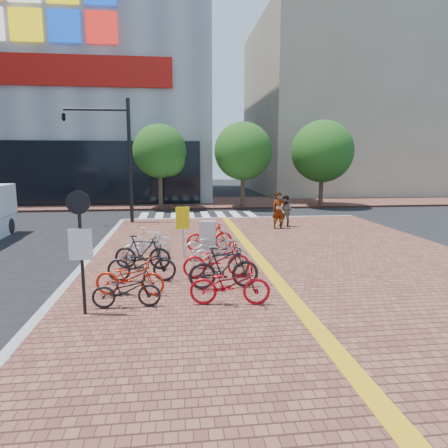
{
  "coord_description": "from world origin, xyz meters",
  "views": [
    {
      "loc": [
        -0.85,
        -11.61,
        3.64
      ],
      "look_at": [
        0.84,
        2.62,
        1.3
      ],
      "focal_mm": 32.0,
      "sensor_mm": 36.0,
      "label": 1
    }
  ],
  "objects": [
    {
      "name": "ground",
      "position": [
        0.0,
        0.0,
        0.0
      ],
      "size": [
        120.0,
        120.0,
        0.0
      ],
      "primitive_type": "plane",
      "color": "black",
      "rests_on": "ground"
    },
    {
      "name": "sidewalk",
      "position": [
        3.0,
        -5.0,
        0.07
      ],
      "size": [
        14.0,
        34.0,
        0.15
      ],
      "primitive_type": "cube",
      "color": "brown",
      "rests_on": "ground"
    },
    {
      "name": "tactile_strip",
      "position": [
        2.0,
        -5.0,
        0.16
      ],
      "size": [
        0.4,
        34.0,
        0.01
      ],
      "primitive_type": "cube",
      "color": "gold",
      "rests_on": "sidewalk"
    },
    {
      "name": "kerb_north",
      "position": [
        3.0,
        12.0,
        0.08
      ],
      "size": [
        14.0,
        0.25,
        0.15
      ],
      "primitive_type": "cube",
      "color": "gray",
      "rests_on": "ground"
    },
    {
      "name": "far_sidewalk",
      "position": [
        0.0,
        21.0,
        0.07
      ],
      "size": [
        70.0,
        8.0,
        0.15
      ],
      "primitive_type": "cube",
      "color": "brown",
      "rests_on": "ground"
    },
    {
      "name": "department_store",
      "position": [
        -15.99,
        31.95,
        13.98
      ],
      "size": [
        36.0,
        24.27,
        28.0
      ],
      "color": "gray",
      "rests_on": "ground"
    },
    {
      "name": "building_beige",
      "position": [
        18.0,
        32.0,
        9.0
      ],
      "size": [
        20.0,
        18.0,
        18.0
      ],
      "primitive_type": "cube",
      "color": "gray",
      "rests_on": "ground"
    },
    {
      "name": "crosswalk",
      "position": [
        0.5,
        14.0,
        0.01
      ],
      "size": [
        7.5,
        4.0,
        0.01
      ],
      "color": "silver",
      "rests_on": "ground"
    },
    {
      "name": "street_trees",
      "position": [
        5.04,
        17.45,
        4.1
      ],
      "size": [
        16.2,
        4.6,
        6.35
      ],
      "color": "#38281E",
      "rests_on": "far_sidewalk"
    },
    {
      "name": "bike_0",
      "position": [
        -2.07,
        -2.33,
        0.57
      ],
      "size": [
        1.62,
        0.58,
        0.85
      ],
      "primitive_type": "imported",
      "rotation": [
        0.0,
        0.0,
        1.58
      ],
      "color": "black",
      "rests_on": "sidewalk"
    },
    {
      "name": "bike_1",
      "position": [
        -2.09,
        -1.45,
        0.62
      ],
      "size": [
        1.88,
        0.93,
        0.95
      ],
      "primitive_type": "imported",
      "rotation": [
        0.0,
        0.0,
        1.4
      ],
      "color": "red",
      "rests_on": "sidewalk"
    },
    {
      "name": "bike_2",
      "position": [
        -1.89,
        -0.29,
        0.67
      ],
      "size": [
        2.02,
        0.85,
        1.04
      ],
      "primitive_type": "imported",
      "rotation": [
        0.0,
        0.0,
        1.49
      ],
      "color": "black",
      "rests_on": "sidewalk"
    },
    {
      "name": "bike_3",
      "position": [
        -1.97,
        1.03,
        0.7
      ],
      "size": [
        1.89,
        0.86,
        1.1
      ],
      "primitive_type": "imported",
      "rotation": [
        0.0,
        0.0,
        1.38
      ],
      "color": "black",
      "rests_on": "sidewalk"
    },
    {
      "name": "bike_4",
      "position": [
        -1.93,
        2.26,
        0.59
      ],
      "size": [
        1.77,
        0.92,
        0.89
      ],
      "primitive_type": "imported",
      "rotation": [
        0.0,
        0.0,
        1.78
      ],
      "color": "silver",
      "rests_on": "sidewalk"
    },
    {
      "name": "bike_5",
      "position": [
        -1.87,
        3.29,
        0.63
      ],
      "size": [
        1.67,
        0.73,
        0.97
      ],
      "primitive_type": "imported",
      "rotation": [
        0.0,
        0.0,
        1.4
      ],
      "color": "white",
      "rests_on": "sidewalk"
    },
    {
      "name": "bike_6",
      "position": [
        0.38,
        -2.44,
        0.66
      ],
      "size": [
        2.01,
        0.9,
        1.02
      ],
      "primitive_type": "imported",
      "rotation": [
        0.0,
        0.0,
        1.45
      ],
      "color": "#A60B16",
      "rests_on": "sidewalk"
    },
    {
      "name": "bike_7",
      "position": [
        0.39,
        -1.2,
        0.73
      ],
      "size": [
        1.96,
        0.65,
        1.16
      ],
      "primitive_type": "imported",
      "rotation": [
        0.0,
        0.0,
        1.63
      ],
      "color": "black",
      "rests_on": "sidewalk"
    },
    {
      "name": "bike_8",
      "position": [
        0.29,
        -0.15,
        0.68
      ],
      "size": [
        2.03,
        0.79,
        1.05
      ],
      "primitive_type": "imported",
      "rotation": [
        0.0,
        0.0,
        1.62
      ],
      "color": "red",
      "rests_on": "sidewalk"
    },
    {
      "name": "bike_9",
      "position": [
        0.52,
        0.92,
        0.64
      ],
      "size": [
        1.92,
        0.89,
        0.97
      ],
      "primitive_type": "imported",
      "rotation": [
        0.0,
        0.0,
        1.7
      ],
      "color": "silver",
      "rests_on": "sidewalk"
    },
    {
      "name": "bike_10",
      "position": [
        0.31,
        2.03,
        0.67
      ],
      "size": [
        2.08,
        1.05,
        1.04
      ],
      "primitive_type": "imported",
      "rotation": [
        0.0,
        0.0,
        1.76
      ],
      "color": "#BABABF",
      "rests_on": "sidewalk"
    },
    {
      "name": "bike_11",
      "position": [
        0.38,
        3.37,
        0.69
      ],
      "size": [
        1.86,
        0.79,
        1.08
      ],
      "primitive_type": "imported",
      "rotation": [
        0.0,
        0.0,
        1.73
      ],
      "color": "#BA0D0D",
      "rests_on": "sidewalk"
    },
    {
      "name": "pedestrian_a",
      "position": [
        4.24,
        7.88,
        1.07
      ],
      "size": [
        0.7,
        0.48,
        1.83
      ],
      "primitive_type": "imported",
      "rotation": [
        0.0,
        0.0,
        0.06
      ],
      "color": "gray",
      "rests_on": "sidewalk"
    },
    {
      "name": "pedestrian_b",
      "position": [
        4.79,
        8.39,
        0.96
      ],
      "size": [
        0.97,
        0.89,
        1.62
      ],
      "primitive_type": "imported",
      "rotation": [
        0.0,
        0.0,
        -0.44
      ],
      "color": "#53596A",
      "rests_on": "sidewalk"
    },
    {
      "name": "utility_box",
      "position": [
        0.26,
        2.89,
        0.76
      ],
      "size": [
        0.64,
        0.53,
        1.23
      ],
      "primitive_type": "cube",
      "rotation": [
        0.0,
        0.0,
        -0.23
      ],
      "color": "silver",
      "rests_on": "sidewalk"
    },
    {
      "name": "yellow_sign",
      "position": [
        -0.64,
        2.39,
        1.42
      ],
      "size": [
        0.49,
        0.18,
        1.83
      ],
      "color": "#B7B7BC",
      "rests_on": "sidewalk"
    },
    {
      "name": "notice_sign",
      "position": [
        -2.98,
        -2.68,
        1.93
      ],
      "size": [
        0.52,
        0.13,
        2.82
      ],
      "color": "black",
      "rests_on": "sidewalk"
    },
    {
      "name": "traffic_light_pole",
      "position": [
        -4.9,
        10.88,
        4.77
      ],
      "size": [
        3.59,
        1.39,
        6.69
      ],
      "color": "black",
      "rests_on": "sidewalk"
    }
  ]
}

